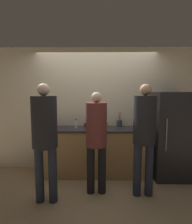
{
  "coord_description": "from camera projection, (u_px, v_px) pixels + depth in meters",
  "views": [
    {
      "loc": [
        0.04,
        -3.12,
        1.66
      ],
      "look_at": [
        0.0,
        0.14,
        1.3
      ],
      "focal_mm": 28.0,
      "sensor_mm": 36.0,
      "label": 1
    }
  ],
  "objects": [
    {
      "name": "ground_plane",
      "position": [
        96.0,
        182.0,
        3.28
      ],
      "size": [
        14.0,
        14.0,
        0.0
      ],
      "primitive_type": "plane",
      "color": "#9E8460"
    },
    {
      "name": "wall_back",
      "position": [
        96.0,
        110.0,
        3.76
      ],
      "size": [
        5.2,
        0.06,
        2.6
      ],
      "color": "beige",
      "rests_on": "ground_plane"
    },
    {
      "name": "counter",
      "position": [
        96.0,
        151.0,
        3.57
      ],
      "size": [
        2.11,
        0.61,
        0.95
      ],
      "color": "tan",
      "rests_on": "ground_plane"
    },
    {
      "name": "refrigerator",
      "position": [
        170.0,
        135.0,
        3.43
      ],
      "size": [
        0.67,
        0.71,
        1.68
      ],
      "color": "#232328",
      "rests_on": "ground_plane"
    },
    {
      "name": "person_left",
      "position": [
        45.0,
        132.0,
        2.57
      ],
      "size": [
        0.37,
        0.37,
        1.8
      ],
      "color": "#232838",
      "rests_on": "ground_plane"
    },
    {
      "name": "person_center",
      "position": [
        96.0,
        135.0,
        2.82
      ],
      "size": [
        0.34,
        0.34,
        1.67
      ],
      "color": "black",
      "rests_on": "ground_plane"
    },
    {
      "name": "person_right",
      "position": [
        144.0,
        130.0,
        2.74
      ],
      "size": [
        0.35,
        0.35,
        1.8
      ],
      "color": "#232838",
      "rests_on": "ground_plane"
    },
    {
      "name": "fruit_bowl",
      "position": [
        91.0,
        125.0,
        3.66
      ],
      "size": [
        0.31,
        0.31,
        0.11
      ],
      "color": "#4C3323",
      "rests_on": "counter"
    },
    {
      "name": "utensil_crock",
      "position": [
        120.0,
        123.0,
        3.69
      ],
      "size": [
        0.11,
        0.11,
        0.31
      ],
      "color": "#3D424C",
      "rests_on": "counter"
    },
    {
      "name": "bottle_dark",
      "position": [
        46.0,
        126.0,
        3.38
      ],
      "size": [
        0.05,
        0.05,
        0.18
      ],
      "color": "#333338",
      "rests_on": "counter"
    },
    {
      "name": "bottle_clear",
      "position": [
        76.0,
        125.0,
        3.5
      ],
      "size": [
        0.06,
        0.06,
        0.19
      ],
      "color": "silver",
      "rests_on": "counter"
    },
    {
      "name": "bottle_red",
      "position": [
        87.0,
        126.0,
        3.31
      ],
      "size": [
        0.05,
        0.05,
        0.21
      ],
      "color": "red",
      "rests_on": "counter"
    },
    {
      "name": "cup_yellow",
      "position": [
        106.0,
        124.0,
        3.71
      ],
      "size": [
        0.07,
        0.07,
        0.09
      ],
      "color": "gold",
      "rests_on": "counter"
    }
  ]
}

